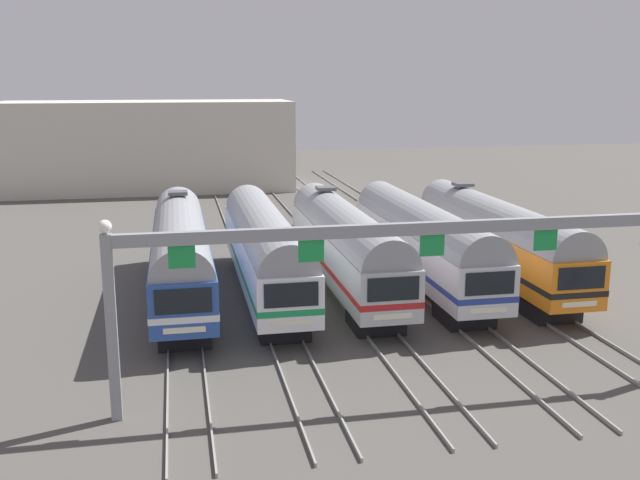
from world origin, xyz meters
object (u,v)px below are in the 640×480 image
object	(u,v)px
commuter_train_blue	(181,250)
commuter_train_white	(264,247)
commuter_train_silver	(422,240)
commuter_train_orange	(495,236)
commuter_train_stainless	(345,243)
catenary_gantry	(432,255)

from	to	relation	value
commuter_train_blue	commuter_train_white	xyz separation A→B (m)	(4.39, -0.00, -0.00)
commuter_train_silver	commuter_train_white	bearing A→B (deg)	180.00
commuter_train_blue	commuter_train_white	size ratio (longest dim) A/B	1.00
commuter_train_orange	commuter_train_stainless	bearing A→B (deg)	180.00
commuter_train_blue	commuter_train_white	world-z (taller)	commuter_train_blue
commuter_train_silver	catenary_gantry	size ratio (longest dim) A/B	0.79
commuter_train_blue	catenary_gantry	xyz separation A→B (m)	(8.78, -13.50, 2.59)
commuter_train_stainless	commuter_train_white	bearing A→B (deg)	-179.94
commuter_train_white	commuter_train_orange	distance (m)	13.17
catenary_gantry	commuter_train_stainless	bearing A→B (deg)	90.00
commuter_train_blue	commuter_train_orange	bearing A→B (deg)	0.00
commuter_train_white	commuter_train_orange	size ratio (longest dim) A/B	1.00
commuter_train_white	commuter_train_stainless	xyz separation A→B (m)	(4.39, 0.00, 0.00)
commuter_train_white	commuter_train_silver	xyz separation A→B (m)	(8.78, 0.00, 0.00)
commuter_train_stainless	catenary_gantry	xyz separation A→B (m)	(0.00, -13.50, 2.59)
commuter_train_blue	catenary_gantry	size ratio (longest dim) A/B	0.79
commuter_train_white	commuter_train_silver	size ratio (longest dim) A/B	1.00
commuter_train_stainless	catenary_gantry	world-z (taller)	catenary_gantry
commuter_train_stainless	commuter_train_orange	xyz separation A→B (m)	(8.78, 0.00, 0.00)
commuter_train_white	catenary_gantry	world-z (taller)	catenary_gantry
commuter_train_white	commuter_train_orange	xyz separation A→B (m)	(13.17, 0.00, 0.00)
catenary_gantry	commuter_train_white	bearing A→B (deg)	108.02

